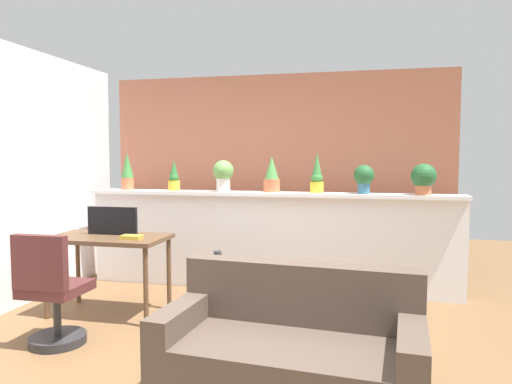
{
  "coord_description": "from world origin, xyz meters",
  "views": [
    {
      "loc": [
        1.04,
        -3.1,
        1.49
      ],
      "look_at": [
        0.07,
        1.16,
        1.17
      ],
      "focal_mm": 32.82,
      "sensor_mm": 36.0,
      "label": 1
    }
  ],
  "objects_px": {
    "potted_plant_2": "(223,174)",
    "office_chair": "(52,298)",
    "couch": "(291,356)",
    "desk": "(108,245)",
    "potted_plant_3": "(272,175)",
    "potted_plant_5": "(364,177)",
    "potted_plant_6": "(424,178)",
    "vase_on_shelf": "(218,257)",
    "side_cube_shelf": "(216,289)",
    "potted_plant_1": "(174,178)",
    "tv_monitor": "(112,221)",
    "book_on_desk": "(132,237)",
    "potted_plant_4": "(317,176)",
    "potted_plant_0": "(127,171)"
  },
  "relations": [
    {
      "from": "couch",
      "to": "desk",
      "type": "bearing_deg",
      "value": 148.04
    },
    {
      "from": "potted_plant_1",
      "to": "potted_plant_2",
      "type": "xyz_separation_m",
      "value": [
        0.6,
        -0.02,
        0.05
      ]
    },
    {
      "from": "tv_monitor",
      "to": "side_cube_shelf",
      "type": "xyz_separation_m",
      "value": [
        1.0,
        0.11,
        -0.63
      ]
    },
    {
      "from": "potted_plant_5",
      "to": "desk",
      "type": "bearing_deg",
      "value": -154.53
    },
    {
      "from": "potted_plant_4",
      "to": "potted_plant_5",
      "type": "relative_size",
      "value": 1.44
    },
    {
      "from": "potted_plant_3",
      "to": "side_cube_shelf",
      "type": "distance_m",
      "value": 1.46
    },
    {
      "from": "tv_monitor",
      "to": "couch",
      "type": "relative_size",
      "value": 0.31
    },
    {
      "from": "potted_plant_0",
      "to": "potted_plant_6",
      "type": "distance_m",
      "value": 3.35
    },
    {
      "from": "book_on_desk",
      "to": "tv_monitor",
      "type": "bearing_deg",
      "value": 148.12
    },
    {
      "from": "desk",
      "to": "potted_plant_5",
      "type": "bearing_deg",
      "value": 25.47
    },
    {
      "from": "potted_plant_2",
      "to": "office_chair",
      "type": "bearing_deg",
      "value": -113.5
    },
    {
      "from": "side_cube_shelf",
      "to": "vase_on_shelf",
      "type": "distance_m",
      "value": 0.31
    },
    {
      "from": "tv_monitor",
      "to": "couch",
      "type": "bearing_deg",
      "value": -33.65
    },
    {
      "from": "tv_monitor",
      "to": "potted_plant_0",
      "type": "bearing_deg",
      "value": 110.88
    },
    {
      "from": "couch",
      "to": "vase_on_shelf",
      "type": "bearing_deg",
      "value": 123.33
    },
    {
      "from": "side_cube_shelf",
      "to": "vase_on_shelf",
      "type": "relative_size",
      "value": 4.08
    },
    {
      "from": "desk",
      "to": "office_chair",
      "type": "bearing_deg",
      "value": -91.93
    },
    {
      "from": "office_chair",
      "to": "vase_on_shelf",
      "type": "xyz_separation_m",
      "value": [
        1.05,
        0.96,
        0.17
      ]
    },
    {
      "from": "potted_plant_0",
      "to": "book_on_desk",
      "type": "bearing_deg",
      "value": -60.65
    },
    {
      "from": "potted_plant_3",
      "to": "potted_plant_5",
      "type": "bearing_deg",
      "value": -1.52
    },
    {
      "from": "potted_plant_4",
      "to": "potted_plant_5",
      "type": "distance_m",
      "value": 0.5
    },
    {
      "from": "potted_plant_5",
      "to": "couch",
      "type": "relative_size",
      "value": 0.19
    },
    {
      "from": "desk",
      "to": "couch",
      "type": "bearing_deg",
      "value": -31.96
    },
    {
      "from": "potted_plant_2",
      "to": "tv_monitor",
      "type": "height_order",
      "value": "potted_plant_2"
    },
    {
      "from": "potted_plant_5",
      "to": "potted_plant_1",
      "type": "bearing_deg",
      "value": 179.85
    },
    {
      "from": "side_cube_shelf",
      "to": "office_chair",
      "type": "bearing_deg",
      "value": -136.07
    },
    {
      "from": "potted_plant_3",
      "to": "potted_plant_6",
      "type": "relative_size",
      "value": 1.25
    },
    {
      "from": "potted_plant_2",
      "to": "office_chair",
      "type": "relative_size",
      "value": 0.39
    },
    {
      "from": "potted_plant_1",
      "to": "tv_monitor",
      "type": "height_order",
      "value": "potted_plant_1"
    },
    {
      "from": "potted_plant_0",
      "to": "book_on_desk",
      "type": "distance_m",
      "value": 1.54
    },
    {
      "from": "desk",
      "to": "tv_monitor",
      "type": "relative_size",
      "value": 2.18
    },
    {
      "from": "potted_plant_2",
      "to": "tv_monitor",
      "type": "bearing_deg",
      "value": -128.06
    },
    {
      "from": "potted_plant_5",
      "to": "tv_monitor",
      "type": "relative_size",
      "value": 0.61
    },
    {
      "from": "vase_on_shelf",
      "to": "side_cube_shelf",
      "type": "bearing_deg",
      "value": 134.87
    },
    {
      "from": "potted_plant_4",
      "to": "potted_plant_6",
      "type": "distance_m",
      "value": 1.1
    },
    {
      "from": "desk",
      "to": "potted_plant_2",
      "type": "bearing_deg",
      "value": 54.02
    },
    {
      "from": "potted_plant_1",
      "to": "tv_monitor",
      "type": "relative_size",
      "value": 0.71
    },
    {
      "from": "potted_plant_0",
      "to": "desk",
      "type": "bearing_deg",
      "value": -70.47
    },
    {
      "from": "potted_plant_4",
      "to": "office_chair",
      "type": "distance_m",
      "value": 2.85
    },
    {
      "from": "potted_plant_1",
      "to": "potted_plant_2",
      "type": "relative_size",
      "value": 1.01
    },
    {
      "from": "potted_plant_4",
      "to": "desk",
      "type": "relative_size",
      "value": 0.4
    },
    {
      "from": "potted_plant_6",
      "to": "couch",
      "type": "bearing_deg",
      "value": -113.91
    },
    {
      "from": "book_on_desk",
      "to": "couch",
      "type": "bearing_deg",
      "value": -33.96
    },
    {
      "from": "office_chair",
      "to": "potted_plant_4",
      "type": "bearing_deg",
      "value": 46.2
    },
    {
      "from": "potted_plant_3",
      "to": "side_cube_shelf",
      "type": "relative_size",
      "value": 0.8
    },
    {
      "from": "potted_plant_0",
      "to": "side_cube_shelf",
      "type": "distance_m",
      "value": 2.02
    },
    {
      "from": "potted_plant_2",
      "to": "potted_plant_5",
      "type": "xyz_separation_m",
      "value": [
        1.55,
        0.02,
        -0.02
      ]
    },
    {
      "from": "potted_plant_2",
      "to": "tv_monitor",
      "type": "distance_m",
      "value": 1.37
    },
    {
      "from": "vase_on_shelf",
      "to": "book_on_desk",
      "type": "distance_m",
      "value": 0.8
    },
    {
      "from": "desk",
      "to": "tv_monitor",
      "type": "distance_m",
      "value": 0.23
    }
  ]
}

